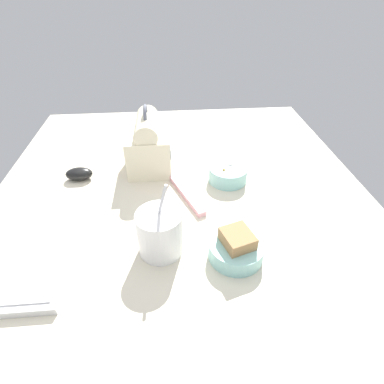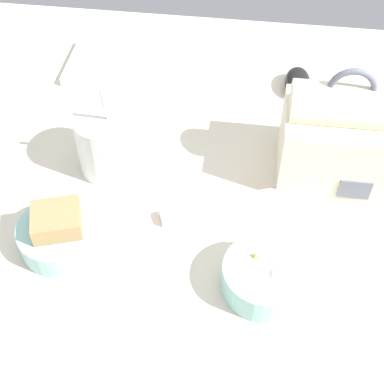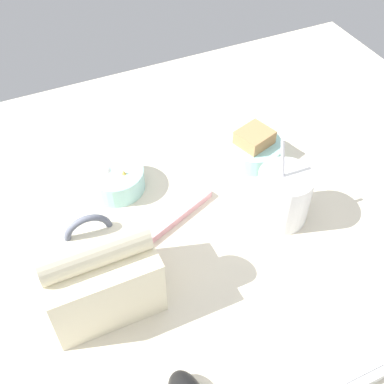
{
  "view_description": "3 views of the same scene",
  "coord_description": "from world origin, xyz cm",
  "px_view_note": "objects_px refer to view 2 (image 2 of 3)",
  "views": [
    {
      "loc": [
        -61.42,
        2.86,
        55.66
      ],
      "look_at": [
        1.86,
        -2.53,
        7.0
      ],
      "focal_mm": 28.0,
      "sensor_mm": 36.0,
      "label": 1
    },
    {
      "loc": [
        8.89,
        -55.25,
        67.88
      ],
      "look_at": [
        1.86,
        -2.53,
        7.0
      ],
      "focal_mm": 50.0,
      "sensor_mm": 36.0,
      "label": 2
    },
    {
      "loc": [
        28.19,
        55.01,
        73.77
      ],
      "look_at": [
        1.86,
        -2.53,
        7.0
      ],
      "focal_mm": 45.0,
      "sensor_mm": 36.0,
      "label": 3
    }
  ],
  "objects_px": {
    "lunch_bag": "(339,137)",
    "bento_bowl_snacks": "(264,276)",
    "computer_mouse": "(297,82)",
    "chopstick_case": "(224,206)",
    "keyboard": "(164,68)",
    "bento_bowl_sandwich": "(60,233)",
    "soup_cup": "(108,141)"
  },
  "relations": [
    {
      "from": "bento_bowl_snacks",
      "to": "computer_mouse",
      "type": "xyz_separation_m",
      "value": [
        0.05,
        0.46,
        -0.01
      ]
    },
    {
      "from": "soup_cup",
      "to": "computer_mouse",
      "type": "distance_m",
      "value": 0.4
    },
    {
      "from": "computer_mouse",
      "to": "chopstick_case",
      "type": "xyz_separation_m",
      "value": [
        -0.11,
        -0.32,
        -0.01
      ]
    },
    {
      "from": "computer_mouse",
      "to": "chopstick_case",
      "type": "distance_m",
      "value": 0.34
    },
    {
      "from": "bento_bowl_snacks",
      "to": "computer_mouse",
      "type": "height_order",
      "value": "bento_bowl_snacks"
    },
    {
      "from": "lunch_bag",
      "to": "keyboard",
      "type": "bearing_deg",
      "value": 143.72
    },
    {
      "from": "bento_bowl_sandwich",
      "to": "computer_mouse",
      "type": "distance_m",
      "value": 0.55
    },
    {
      "from": "soup_cup",
      "to": "chopstick_case",
      "type": "bearing_deg",
      "value": -19.81
    },
    {
      "from": "chopstick_case",
      "to": "bento_bowl_snacks",
      "type": "bearing_deg",
      "value": -63.32
    },
    {
      "from": "keyboard",
      "to": "computer_mouse",
      "type": "xyz_separation_m",
      "value": [
        0.27,
        -0.02,
        0.01
      ]
    },
    {
      "from": "keyboard",
      "to": "soup_cup",
      "type": "height_order",
      "value": "soup_cup"
    },
    {
      "from": "bento_bowl_sandwich",
      "to": "bento_bowl_snacks",
      "type": "xyz_separation_m",
      "value": [
        0.3,
        -0.04,
        -0.0
      ]
    },
    {
      "from": "bento_bowl_snacks",
      "to": "soup_cup",
      "type": "bearing_deg",
      "value": 142.42
    },
    {
      "from": "lunch_bag",
      "to": "chopstick_case",
      "type": "relative_size",
      "value": 1.05
    },
    {
      "from": "keyboard",
      "to": "lunch_bag",
      "type": "height_order",
      "value": "lunch_bag"
    },
    {
      "from": "lunch_bag",
      "to": "bento_bowl_sandwich",
      "type": "distance_m",
      "value": 0.45
    },
    {
      "from": "soup_cup",
      "to": "bento_bowl_sandwich",
      "type": "height_order",
      "value": "soup_cup"
    },
    {
      "from": "keyboard",
      "to": "bento_bowl_sandwich",
      "type": "distance_m",
      "value": 0.45
    },
    {
      "from": "lunch_bag",
      "to": "computer_mouse",
      "type": "height_order",
      "value": "lunch_bag"
    },
    {
      "from": "bento_bowl_snacks",
      "to": "bento_bowl_sandwich",
      "type": "bearing_deg",
      "value": 173.33
    },
    {
      "from": "soup_cup",
      "to": "computer_mouse",
      "type": "relative_size",
      "value": 2.22
    },
    {
      "from": "chopstick_case",
      "to": "lunch_bag",
      "type": "bearing_deg",
      "value": 32.07
    },
    {
      "from": "chopstick_case",
      "to": "computer_mouse",
      "type": "bearing_deg",
      "value": 70.8
    },
    {
      "from": "lunch_bag",
      "to": "bento_bowl_snacks",
      "type": "xyz_separation_m",
      "value": [
        -0.1,
        -0.24,
        -0.06
      ]
    },
    {
      "from": "bento_bowl_sandwich",
      "to": "chopstick_case",
      "type": "height_order",
      "value": "bento_bowl_sandwich"
    },
    {
      "from": "bento_bowl_sandwich",
      "to": "bento_bowl_snacks",
      "type": "distance_m",
      "value": 0.3
    },
    {
      "from": "keyboard",
      "to": "bento_bowl_sandwich",
      "type": "bearing_deg",
      "value": -100.21
    },
    {
      "from": "soup_cup",
      "to": "computer_mouse",
      "type": "xyz_separation_m",
      "value": [
        0.31,
        0.25,
        -0.04
      ]
    },
    {
      "from": "bento_bowl_sandwich",
      "to": "computer_mouse",
      "type": "relative_size",
      "value": 1.53
    },
    {
      "from": "computer_mouse",
      "to": "bento_bowl_sandwich",
      "type": "bearing_deg",
      "value": -129.46
    },
    {
      "from": "keyboard",
      "to": "chopstick_case",
      "type": "xyz_separation_m",
      "value": [
        0.15,
        -0.34,
        -0.0
      ]
    },
    {
      "from": "bento_bowl_snacks",
      "to": "keyboard",
      "type": "bearing_deg",
      "value": 114.93
    }
  ]
}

